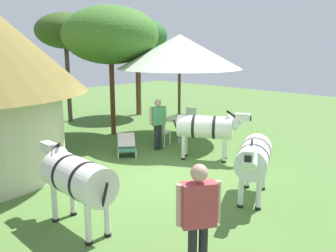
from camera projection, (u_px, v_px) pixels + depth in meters
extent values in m
plane|color=#4F7436|center=(160.00, 176.00, 9.38)|extent=(36.00, 36.00, 0.00)
cylinder|color=#47371B|center=(179.00, 104.00, 12.98)|extent=(0.10, 0.10, 2.48)
cone|color=silver|center=(180.00, 52.00, 12.59)|extent=(4.33, 4.33, 1.16)
cube|color=silver|center=(179.00, 118.00, 13.09)|extent=(1.52, 1.12, 0.04)
cylinder|color=silver|center=(161.00, 130.00, 12.84)|extent=(0.06, 0.06, 0.70)
cylinder|color=silver|center=(179.00, 124.00, 13.88)|extent=(0.06, 0.06, 0.70)
cylinder|color=silver|center=(179.00, 133.00, 12.47)|extent=(0.06, 0.06, 0.70)
cylinder|color=silver|center=(196.00, 126.00, 13.52)|extent=(0.06, 0.06, 0.70)
cube|color=white|center=(190.00, 120.00, 14.17)|extent=(0.55, 0.56, 0.04)
cube|color=white|center=(191.00, 113.00, 14.29)|extent=(0.19, 0.43, 0.45)
cylinder|color=white|center=(193.00, 127.00, 13.99)|extent=(0.04, 0.04, 0.45)
cylinder|color=white|center=(183.00, 126.00, 14.13)|extent=(0.04, 0.04, 0.45)
cylinder|color=white|center=(196.00, 125.00, 14.31)|extent=(0.04, 0.04, 0.45)
cylinder|color=white|center=(187.00, 124.00, 14.45)|extent=(0.04, 0.04, 0.45)
cube|color=silver|center=(162.00, 132.00, 12.21)|extent=(0.51, 0.52, 0.04)
cube|color=silver|center=(159.00, 126.00, 12.00)|extent=(0.14, 0.44, 0.45)
cylinder|color=silver|center=(161.00, 136.00, 12.50)|extent=(0.04, 0.04, 0.45)
cylinder|color=silver|center=(170.00, 138.00, 12.31)|extent=(0.04, 0.04, 0.45)
cylinder|color=silver|center=(155.00, 138.00, 12.20)|extent=(0.04, 0.04, 0.45)
cylinder|color=silver|center=(164.00, 140.00, 12.01)|extent=(0.04, 0.04, 0.45)
cylinder|color=black|center=(160.00, 137.00, 11.69)|extent=(0.12, 0.12, 0.81)
cylinder|color=black|center=(156.00, 137.00, 11.63)|extent=(0.12, 0.12, 0.81)
cube|color=#46955E|center=(158.00, 116.00, 11.51)|extent=(0.48, 0.33, 0.57)
cylinder|color=tan|center=(165.00, 115.00, 11.62)|extent=(0.08, 0.08, 0.54)
cylinder|color=tan|center=(151.00, 116.00, 11.39)|extent=(0.08, 0.08, 0.54)
sphere|color=tan|center=(158.00, 103.00, 11.42)|extent=(0.22, 0.22, 0.22)
cube|color=#AC3C42|center=(199.00, 204.00, 4.92)|extent=(0.52, 0.44, 0.62)
cylinder|color=tan|center=(179.00, 205.00, 4.85)|extent=(0.09, 0.09, 0.58)
cylinder|color=tan|center=(217.00, 201.00, 4.97)|extent=(0.09, 0.09, 0.58)
sphere|color=tan|center=(199.00, 173.00, 4.82)|extent=(0.24, 0.24, 0.24)
cube|color=#3F9176|center=(127.00, 149.00, 10.97)|extent=(0.75, 0.75, 0.03)
cube|color=silver|center=(126.00, 140.00, 11.19)|extent=(0.74, 0.74, 0.32)
cube|color=silver|center=(135.00, 152.00, 11.08)|extent=(0.40, 0.50, 0.22)
cube|color=silver|center=(118.00, 153.00, 11.01)|extent=(0.40, 0.50, 0.22)
cylinder|color=silver|center=(78.00, 178.00, 6.48)|extent=(0.74, 1.54, 0.70)
cylinder|color=black|center=(87.00, 182.00, 6.27)|extent=(0.71, 0.10, 0.71)
cylinder|color=black|center=(70.00, 174.00, 6.67)|extent=(0.71, 0.10, 0.71)
cylinder|color=silver|center=(56.00, 159.00, 6.97)|extent=(0.33, 0.56, 0.51)
cube|color=silver|center=(49.00, 148.00, 7.13)|extent=(0.19, 0.41, 0.20)
cube|color=black|center=(45.00, 147.00, 7.26)|extent=(0.12, 0.12, 0.12)
cube|color=black|center=(56.00, 148.00, 6.93)|extent=(0.05, 0.37, 0.28)
cylinder|color=silver|center=(55.00, 203.00, 6.89)|extent=(0.11, 0.11, 0.72)
cylinder|color=black|center=(56.00, 220.00, 6.96)|extent=(0.13, 0.13, 0.06)
cylinder|color=silver|center=(73.00, 198.00, 7.15)|extent=(0.11, 0.11, 0.72)
cylinder|color=black|center=(74.00, 213.00, 7.22)|extent=(0.13, 0.13, 0.06)
cylinder|color=silver|center=(88.00, 224.00, 6.08)|extent=(0.11, 0.11, 0.72)
cylinder|color=black|center=(89.00, 242.00, 6.16)|extent=(0.13, 0.13, 0.06)
cylinder|color=silver|center=(107.00, 217.00, 6.35)|extent=(0.11, 0.11, 0.72)
cylinder|color=black|center=(108.00, 234.00, 6.42)|extent=(0.13, 0.13, 0.06)
cylinder|color=black|center=(105.00, 196.00, 5.94)|extent=(0.06, 0.24, 0.53)
cylinder|color=silver|center=(205.00, 127.00, 10.53)|extent=(1.35, 1.67, 0.65)
cylinder|color=black|center=(194.00, 126.00, 10.60)|extent=(0.61, 0.40, 0.66)
cylinder|color=black|center=(215.00, 127.00, 10.46)|extent=(0.61, 0.40, 0.66)
cylinder|color=silver|center=(232.00, 122.00, 10.31)|extent=(0.52, 0.61, 0.50)
cube|color=silver|center=(243.00, 117.00, 10.21)|extent=(0.36, 0.44, 0.20)
cube|color=black|center=(249.00, 118.00, 10.18)|extent=(0.16, 0.16, 0.12)
cube|color=black|center=(233.00, 115.00, 10.27)|extent=(0.22, 0.34, 0.28)
cylinder|color=silver|center=(225.00, 147.00, 10.70)|extent=(0.11, 0.11, 0.73)
cylinder|color=black|center=(225.00, 158.00, 10.77)|extent=(0.13, 0.13, 0.06)
cylinder|color=silver|center=(224.00, 150.00, 10.36)|extent=(0.11, 0.11, 0.73)
cylinder|color=black|center=(224.00, 161.00, 10.43)|extent=(0.13, 0.13, 0.06)
cylinder|color=silver|center=(186.00, 144.00, 10.96)|extent=(0.11, 0.11, 0.73)
cylinder|color=black|center=(186.00, 155.00, 11.04)|extent=(0.13, 0.13, 0.06)
cylinder|color=silver|center=(183.00, 148.00, 10.62)|extent=(0.11, 0.11, 0.73)
cylinder|color=black|center=(183.00, 158.00, 10.70)|extent=(0.13, 0.13, 0.06)
cylinder|color=black|center=(177.00, 129.00, 10.74)|extent=(0.16, 0.23, 0.53)
cylinder|color=silver|center=(254.00, 156.00, 7.83)|extent=(1.61, 1.22, 0.66)
cylinder|color=black|center=(255.00, 152.00, 8.10)|extent=(0.36, 0.64, 0.67)
cylinder|color=black|center=(253.00, 160.00, 7.58)|extent=(0.36, 0.64, 0.67)
cylinder|color=silver|center=(251.00, 158.00, 7.11)|extent=(0.61, 0.50, 0.50)
cube|color=silver|center=(249.00, 154.00, 6.82)|extent=(0.44, 0.33, 0.20)
cube|color=black|center=(248.00, 158.00, 6.66)|extent=(0.16, 0.16, 0.12)
cube|color=black|center=(251.00, 148.00, 7.07)|extent=(0.35, 0.19, 0.28)
cylinder|color=silver|center=(259.00, 193.00, 7.39)|extent=(0.11, 0.11, 0.71)
cylinder|color=black|center=(258.00, 208.00, 7.46)|extent=(0.13, 0.13, 0.06)
cylinder|color=silver|center=(241.00, 191.00, 7.50)|extent=(0.11, 0.11, 0.71)
cylinder|color=black|center=(240.00, 206.00, 7.57)|extent=(0.13, 0.13, 0.06)
cylinder|color=silver|center=(263.00, 175.00, 8.41)|extent=(0.11, 0.11, 0.71)
cylinder|color=black|center=(262.00, 188.00, 8.48)|extent=(0.13, 0.13, 0.06)
cylinder|color=silver|center=(247.00, 173.00, 8.53)|extent=(0.11, 0.11, 0.71)
cylinder|color=black|center=(247.00, 186.00, 8.60)|extent=(0.13, 0.13, 0.06)
cylinder|color=black|center=(257.00, 151.00, 8.57)|extent=(0.23, 0.15, 0.53)
cylinder|color=#4E3F37|center=(69.00, 85.00, 15.77)|extent=(0.19, 0.19, 3.18)
ellipsoid|color=#33511B|center=(65.00, 31.00, 15.27)|extent=(2.50, 2.50, 1.50)
cylinder|color=#57301D|center=(113.00, 99.00, 13.49)|extent=(0.18, 0.18, 2.68)
ellipsoid|color=#3A7027|center=(110.00, 35.00, 12.99)|extent=(3.43, 3.43, 2.06)
cylinder|color=brown|center=(138.00, 84.00, 17.30)|extent=(0.25, 0.25, 2.95)
ellipsoid|color=#2A5F2A|center=(138.00, 35.00, 16.82)|extent=(2.75, 2.75, 1.65)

